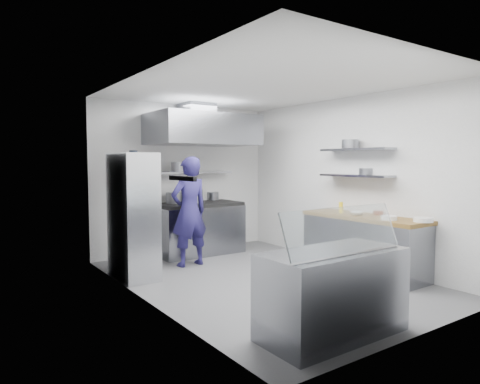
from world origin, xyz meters
TOP-DOWN VIEW (x-y plane):
  - floor at (0.00, 0.00)m, footprint 5.00×5.00m
  - ceiling at (0.00, 0.00)m, footprint 5.00×5.00m
  - wall_back at (0.00, 2.50)m, footprint 3.60×2.80m
  - wall_front at (0.00, -2.50)m, footprint 3.60×2.80m
  - wall_left at (-1.80, 0.00)m, footprint 2.80×5.00m
  - wall_right at (1.80, 0.00)m, footprint 2.80×5.00m
  - gas_range at (0.10, 2.10)m, footprint 1.60×0.80m
  - cooktop at (0.10, 2.10)m, footprint 1.57×0.78m
  - stock_pot_left at (-0.32, 2.26)m, footprint 0.30×0.30m
  - stock_pot_mid at (0.04, 2.17)m, footprint 0.34×0.34m
  - stock_pot_right at (0.63, 2.45)m, footprint 0.23×0.23m
  - over_range_shelf at (0.10, 2.34)m, footprint 1.60×0.30m
  - shelf_pot_a at (-0.29, 2.17)m, footprint 0.24×0.24m
  - extractor_hood at (0.10, 1.93)m, footprint 1.90×1.15m
  - hood_duct at (0.10, 2.15)m, footprint 0.55×0.55m
  - red_firebox at (-1.25, 2.44)m, footprint 0.22×0.10m
  - chef at (-0.49, 1.36)m, footprint 0.68×0.47m
  - wire_rack at (-1.53, 1.16)m, footprint 0.50×0.90m
  - rack_bin_a at (-1.53, 1.10)m, footprint 0.14×0.18m
  - rack_bin_b at (-1.53, 1.45)m, footprint 0.13×0.16m
  - rack_jar at (-1.48, 1.24)m, footprint 0.12×0.12m
  - knife_strip at (-1.78, -0.90)m, footprint 0.04×0.55m
  - prep_counter_base at (1.48, -0.60)m, footprint 0.62×2.00m
  - prep_counter_top at (1.48, -0.60)m, footprint 0.65×2.04m
  - plate_stack_a at (1.57, -1.54)m, footprint 0.26×0.26m
  - plate_stack_b at (1.34, -1.16)m, footprint 0.23×0.23m
  - copper_pan at (1.70, -0.70)m, footprint 0.15×0.15m
  - squeeze_bottle at (1.40, -0.21)m, footprint 0.06×0.06m
  - mixing_bowl at (1.40, -0.52)m, footprint 0.26×0.26m
  - wall_shelf_lower at (1.64, -0.30)m, footprint 0.30×1.30m
  - wall_shelf_upper at (1.64, -0.30)m, footprint 0.30×1.30m
  - shelf_pot_c at (1.79, -0.39)m, footprint 0.23×0.23m
  - shelf_pot_d at (1.62, -0.19)m, footprint 0.27×0.27m
  - display_case at (-0.70, -2.00)m, footprint 1.50×0.70m
  - display_glass at (-0.70, -2.12)m, footprint 1.47×0.19m

SIDE VIEW (x-z plane):
  - floor at x=0.00m, z-range 0.00..0.00m
  - prep_counter_base at x=1.48m, z-range 0.00..0.84m
  - display_case at x=-0.70m, z-range 0.00..0.85m
  - gas_range at x=0.10m, z-range 0.00..0.90m
  - rack_bin_a at x=-1.53m, z-range 0.72..0.88m
  - prep_counter_top at x=1.48m, z-range 0.84..0.90m
  - chef at x=-0.49m, z-range 0.00..1.81m
  - mixing_bowl at x=1.40m, z-range 0.90..0.95m
  - wire_rack at x=-1.53m, z-range 0.00..1.85m
  - cooktop at x=0.10m, z-range 0.90..0.96m
  - plate_stack_a at x=1.57m, z-range 0.90..0.96m
  - plate_stack_b at x=1.34m, z-range 0.90..0.96m
  - copper_pan at x=1.70m, z-range 0.90..0.96m
  - squeeze_bottle at x=1.40m, z-range 0.90..1.08m
  - stock_pot_right at x=0.63m, z-range 0.96..1.12m
  - stock_pot_left at x=-0.32m, z-range 0.96..1.16m
  - display_glass at x=-0.70m, z-range 0.86..1.28m
  - stock_pot_mid at x=0.04m, z-range 0.96..1.20m
  - rack_bin_b at x=-1.53m, z-range 1.23..1.37m
  - wall_back at x=0.00m, z-range 1.39..1.41m
  - wall_front at x=0.00m, z-range 1.39..1.41m
  - wall_left at x=-1.80m, z-range 1.39..1.41m
  - wall_right at x=1.80m, z-range 1.39..1.41m
  - red_firebox at x=-1.25m, z-range 1.29..1.55m
  - wall_shelf_lower at x=1.64m, z-range 1.48..1.52m
  - over_range_shelf at x=0.10m, z-range 1.50..1.54m
  - knife_strip at x=-1.78m, z-range 1.53..1.57m
  - shelf_pot_c at x=1.79m, z-range 1.52..1.62m
  - shelf_pot_a at x=-0.29m, z-range 1.54..1.72m
  - rack_jar at x=-1.48m, z-range 1.71..1.89m
  - wall_shelf_upper at x=1.64m, z-range 1.90..1.94m
  - shelf_pot_d at x=1.62m, z-range 1.94..2.08m
  - extractor_hood at x=0.10m, z-range 2.02..2.57m
  - hood_duct at x=0.10m, z-range 2.56..2.80m
  - ceiling at x=0.00m, z-range 2.80..2.80m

